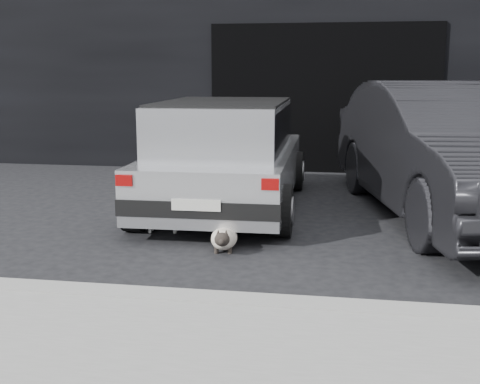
% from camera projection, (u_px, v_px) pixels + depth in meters
% --- Properties ---
extents(ground, '(80.00, 80.00, 0.00)m').
position_uv_depth(ground, '(227.00, 224.00, 7.13)').
color(ground, black).
rests_on(ground, ground).
extents(building_facade, '(34.00, 4.00, 5.00)m').
position_uv_depth(building_facade, '(328.00, 35.00, 12.28)').
color(building_facade, black).
rests_on(building_facade, ground).
extents(garage_opening, '(4.00, 0.10, 2.60)m').
position_uv_depth(garage_opening, '(324.00, 99.00, 10.57)').
color(garage_opening, black).
rests_on(garage_opening, ground).
extents(curb, '(18.00, 0.25, 0.12)m').
position_uv_depth(curb, '(295.00, 309.00, 4.44)').
color(curb, gray).
rests_on(curb, ground).
extents(silver_hatchback, '(1.96, 3.87, 1.42)m').
position_uv_depth(silver_hatchback, '(226.00, 150.00, 7.79)').
color(silver_hatchback, silver).
rests_on(silver_hatchback, ground).
extents(second_car, '(2.74, 5.30, 1.66)m').
position_uv_depth(second_car, '(451.00, 151.00, 7.31)').
color(second_car, black).
rests_on(second_car, ground).
extents(cat_siamese, '(0.33, 0.80, 0.28)m').
position_uv_depth(cat_siamese, '(224.00, 238.00, 6.07)').
color(cat_siamese, beige).
rests_on(cat_siamese, ground).
extents(cat_white, '(0.70, 0.30, 0.33)m').
position_uv_depth(cat_white, '(166.00, 218.00, 6.77)').
color(cat_white, silver).
rests_on(cat_white, ground).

